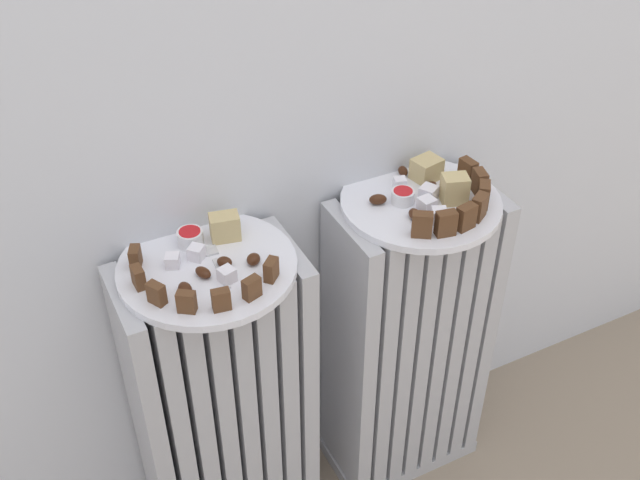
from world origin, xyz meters
TOP-DOWN VIEW (x-y plane):
  - radiator_left at (-0.19, 0.28)m, footprint 0.30×0.17m
  - radiator_right at (0.19, 0.28)m, footprint 0.30×0.17m
  - plate_left at (-0.19, 0.28)m, footprint 0.27×0.27m
  - plate_right at (0.19, 0.28)m, footprint 0.27×0.27m
  - dark_cake_slice_left_0 at (-0.28, 0.32)m, footprint 0.02×0.03m
  - dark_cake_slice_left_1 at (-0.29, 0.28)m, footprint 0.02×0.03m
  - dark_cake_slice_left_2 at (-0.28, 0.23)m, footprint 0.03×0.03m
  - dark_cake_slice_left_3 at (-0.24, 0.20)m, footprint 0.03×0.03m
  - dark_cake_slice_left_4 at (-0.20, 0.18)m, footprint 0.03×0.02m
  - dark_cake_slice_left_5 at (-0.15, 0.18)m, footprint 0.03×0.02m
  - dark_cake_slice_left_6 at (-0.11, 0.21)m, footprint 0.03×0.03m
  - marble_cake_slice_left_0 at (-0.14, 0.33)m, footprint 0.05×0.04m
  - turkish_delight_left_0 at (-0.17, 0.23)m, footprint 0.03×0.03m
  - turkish_delight_left_1 at (-0.23, 0.30)m, footprint 0.03×0.03m
  - turkish_delight_left_2 at (-0.20, 0.30)m, footprint 0.03×0.03m
  - medjool_date_left_0 at (-0.24, 0.23)m, footprint 0.02×0.03m
  - medjool_date_left_1 at (-0.20, 0.26)m, footprint 0.03×0.03m
  - medjool_date_left_2 at (-0.12, 0.25)m, footprint 0.03×0.03m
  - medjool_date_left_3 at (-0.17, 0.26)m, footprint 0.03×0.03m
  - jam_bowl_left at (-0.19, 0.34)m, footprint 0.04×0.04m
  - dark_cake_slice_right_0 at (0.13, 0.20)m, footprint 0.04×0.03m
  - dark_cake_slice_right_1 at (0.17, 0.18)m, footprint 0.03×0.02m
  - dark_cake_slice_right_2 at (0.20, 0.18)m, footprint 0.03×0.02m
  - dark_cake_slice_right_3 at (0.24, 0.20)m, footprint 0.04×0.03m
  - dark_cake_slice_right_4 at (0.27, 0.22)m, footprint 0.03×0.04m
  - dark_cake_slice_right_5 at (0.28, 0.25)m, footprint 0.02×0.03m
  - dark_cake_slice_right_6 at (0.28, 0.29)m, footprint 0.02×0.03m
  - marble_cake_slice_right_0 at (0.23, 0.25)m, footprint 0.05×0.05m
  - marble_cake_slice_right_1 at (0.23, 0.33)m, footprint 0.05×0.05m
  - turkish_delight_right_0 at (0.18, 0.25)m, footprint 0.03×0.03m
  - turkish_delight_right_1 at (0.20, 0.27)m, footprint 0.04×0.04m
  - turkish_delight_right_2 at (0.17, 0.32)m, footprint 0.03×0.03m
  - turkish_delight_right_3 at (0.18, 0.22)m, footprint 0.03×0.03m
  - medjool_date_right_0 at (0.20, 0.36)m, footprint 0.02×0.03m
  - medjool_date_right_1 at (0.12, 0.30)m, footprint 0.03×0.03m
  - medjool_date_right_2 at (0.21, 0.30)m, footprint 0.03×0.02m
  - medjool_date_right_3 at (0.15, 0.24)m, footprint 0.02×0.03m
  - jam_bowl_right at (0.15, 0.29)m, footprint 0.04×0.04m
  - fork at (-0.17, 0.27)m, footprint 0.02×0.10m

SIDE VIEW (x-z plane):
  - radiator_left at x=-0.19m, z-range 0.00..0.64m
  - radiator_right at x=0.19m, z-range 0.00..0.64m
  - plate_left at x=-0.19m, z-range 0.64..0.65m
  - plate_right at x=0.19m, z-range 0.64..0.65m
  - fork at x=-0.17m, z-range 0.65..0.66m
  - medjool_date_left_1 at x=-0.20m, z-range 0.65..0.67m
  - medjool_date_right_3 at x=0.15m, z-range 0.65..0.67m
  - medjool_date_right_0 at x=0.20m, z-range 0.65..0.67m
  - medjool_date_right_2 at x=0.21m, z-range 0.65..0.67m
  - medjool_date_left_2 at x=-0.12m, z-range 0.65..0.67m
  - medjool_date_left_3 at x=-0.17m, z-range 0.65..0.67m
  - medjool_date_left_0 at x=-0.24m, z-range 0.65..0.67m
  - medjool_date_right_1 at x=0.12m, z-range 0.65..0.67m
  - turkish_delight_right_2 at x=0.17m, z-range 0.65..0.67m
  - turkish_delight_left_1 at x=-0.23m, z-range 0.65..0.67m
  - turkish_delight_left_0 at x=-0.17m, z-range 0.65..0.67m
  - turkish_delight_left_2 at x=-0.20m, z-range 0.65..0.67m
  - turkish_delight_right_3 at x=0.18m, z-range 0.65..0.68m
  - turkish_delight_right_0 at x=0.18m, z-range 0.65..0.68m
  - jam_bowl_right at x=0.15m, z-range 0.65..0.68m
  - turkish_delight_right_1 at x=0.20m, z-range 0.65..0.68m
  - jam_bowl_left at x=-0.19m, z-range 0.65..0.68m
  - dark_cake_slice_left_0 at x=-0.28m, z-range 0.65..0.69m
  - dark_cake_slice_left_1 at x=-0.29m, z-range 0.65..0.69m
  - dark_cake_slice_left_2 at x=-0.28m, z-range 0.65..0.69m
  - dark_cake_slice_left_3 at x=-0.24m, z-range 0.65..0.69m
  - dark_cake_slice_left_4 at x=-0.20m, z-range 0.65..0.69m
  - dark_cake_slice_left_5 at x=-0.15m, z-range 0.65..0.69m
  - dark_cake_slice_left_6 at x=-0.11m, z-range 0.65..0.69m
  - marble_cake_slice_right_1 at x=0.23m, z-range 0.65..0.69m
  - dark_cake_slice_right_0 at x=0.13m, z-range 0.65..0.70m
  - dark_cake_slice_right_1 at x=0.17m, z-range 0.65..0.70m
  - dark_cake_slice_right_2 at x=0.20m, z-range 0.65..0.70m
  - dark_cake_slice_right_3 at x=0.24m, z-range 0.65..0.70m
  - dark_cake_slice_right_4 at x=0.27m, z-range 0.65..0.70m
  - dark_cake_slice_right_5 at x=0.28m, z-range 0.65..0.70m
  - dark_cake_slice_right_6 at x=0.28m, z-range 0.65..0.70m
  - marble_cake_slice_left_0 at x=-0.14m, z-range 0.65..0.70m
  - marble_cake_slice_right_0 at x=0.23m, z-range 0.65..0.70m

